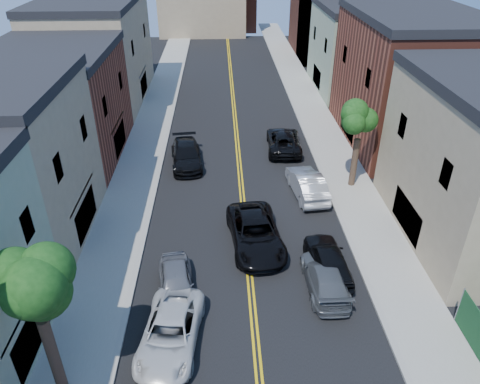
{
  "coord_description": "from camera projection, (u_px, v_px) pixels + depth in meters",
  "views": [
    {
      "loc": [
        -1.34,
        2.2,
        16.36
      ],
      "look_at": [
        -0.28,
        26.17,
        2.0
      ],
      "focal_mm": 33.87,
      "sensor_mm": 36.0,
      "label": 1
    }
  ],
  "objects": [
    {
      "name": "sidewalk_left",
      "position": [
        148.0,
        133.0,
        40.52
      ],
      "size": [
        3.2,
        100.0,
        0.15
      ],
      "primitive_type": "cube",
      "color": "gray",
      "rests_on": "ground"
    },
    {
      "name": "sidewalk_right",
      "position": [
        323.0,
        130.0,
        41.12
      ],
      "size": [
        3.2,
        100.0,
        0.15
      ],
      "primitive_type": "cube",
      "color": "gray",
      "rests_on": "ground"
    },
    {
      "name": "curb_left",
      "position": [
        168.0,
        133.0,
        40.58
      ],
      "size": [
        0.3,
        100.0,
        0.15
      ],
      "primitive_type": "cube",
      "color": "gray",
      "rests_on": "ground"
    },
    {
      "name": "curb_right",
      "position": [
        304.0,
        130.0,
        41.05
      ],
      "size": [
        0.3,
        100.0,
        0.15
      ],
      "primitive_type": "cube",
      "color": "gray",
      "rests_on": "ground"
    },
    {
      "name": "bldg_left_brick",
      "position": [
        57.0,
        108.0,
        34.84
      ],
      "size": [
        9.0,
        12.0,
        8.0
      ],
      "primitive_type": "cube",
      "color": "brown",
      "rests_on": "ground"
    },
    {
      "name": "bldg_left_tan_far",
      "position": [
        96.0,
        53.0,
        46.46
      ],
      "size": [
        9.0,
        16.0,
        9.5
      ],
      "primitive_type": "cube",
      "color": "#998466",
      "rests_on": "ground"
    },
    {
      "name": "bldg_right_brick",
      "position": [
        407.0,
        83.0,
        37.11
      ],
      "size": [
        9.0,
        14.0,
        10.0
      ],
      "primitive_type": "cube",
      "color": "brown",
      "rests_on": "ground"
    },
    {
      "name": "bldg_right_palegrn",
      "position": [
        360.0,
        50.0,
        49.5
      ],
      "size": [
        9.0,
        12.0,
        8.5
      ],
      "primitive_type": "cube",
      "color": "gray",
      "rests_on": "ground"
    },
    {
      "name": "church",
      "position": [
        349.0,
        0.0,
        60.96
      ],
      "size": [
        16.2,
        14.2,
        22.6
      ],
      "color": "#4C2319",
      "rests_on": "ground"
    },
    {
      "name": "tree_left_mid",
      "position": [
        26.0,
        267.0,
        14.9
      ],
      "size": [
        5.2,
        5.2,
        9.29
      ],
      "color": "#332719",
      "rests_on": "sidewalk_left"
    },
    {
      "name": "tree_right_far",
      "position": [
        362.0,
        110.0,
        29.64
      ],
      "size": [
        4.4,
        4.4,
        8.03
      ],
      "color": "#332719",
      "rests_on": "sidewalk_right"
    },
    {
      "name": "white_pickup",
      "position": [
        170.0,
        333.0,
        20.01
      ],
      "size": [
        3.06,
        5.57,
        1.48
      ],
      "primitive_type": "imported",
      "rotation": [
        0.0,
        0.0,
        -0.12
      ],
      "color": "silver",
      "rests_on": "ground"
    },
    {
      "name": "grey_car_left",
      "position": [
        176.0,
        283.0,
        22.78
      ],
      "size": [
        2.32,
        4.53,
        1.48
      ],
      "primitive_type": "imported",
      "rotation": [
        0.0,
        0.0,
        0.14
      ],
      "color": "slate",
      "rests_on": "ground"
    },
    {
      "name": "black_car_left",
      "position": [
        186.0,
        155.0,
        35.1
      ],
      "size": [
        2.84,
        5.74,
        1.6
      ],
      "primitive_type": "imported",
      "rotation": [
        0.0,
        0.0,
        0.11
      ],
      "color": "black",
      "rests_on": "ground"
    },
    {
      "name": "grey_car_right",
      "position": [
        325.0,
        277.0,
        23.17
      ],
      "size": [
        2.02,
        4.87,
        1.41
      ],
      "primitive_type": "imported",
      "rotation": [
        0.0,
        0.0,
        3.15
      ],
      "color": "#515558",
      "rests_on": "ground"
    },
    {
      "name": "black_car_right",
      "position": [
        328.0,
        259.0,
        24.24
      ],
      "size": [
        2.11,
        4.84,
        1.62
      ],
      "primitive_type": "imported",
      "rotation": [
        0.0,
        0.0,
        3.18
      ],
      "color": "black",
      "rests_on": "ground"
    },
    {
      "name": "silver_car_right",
      "position": [
        307.0,
        184.0,
        31.12
      ],
      "size": [
        2.4,
        5.37,
        1.71
      ],
      "primitive_type": "imported",
      "rotation": [
        0.0,
        0.0,
        3.26
      ],
      "color": "#B8BAC0",
      "rests_on": "ground"
    },
    {
      "name": "dark_car_right_far",
      "position": [
        284.0,
        141.0,
        37.42
      ],
      "size": [
        2.95,
        5.87,
        1.59
      ],
      "primitive_type": "imported",
      "rotation": [
        0.0,
        0.0,
        3.09
      ],
      "color": "black",
      "rests_on": "ground"
    },
    {
      "name": "black_suv_lane",
      "position": [
        255.0,
        233.0,
        26.21
      ],
      "size": [
        3.43,
        6.38,
        1.7
      ],
      "primitive_type": "imported",
      "rotation": [
        0.0,
        0.0,
        0.1
      ],
      "color": "black",
      "rests_on": "ground"
    }
  ]
}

